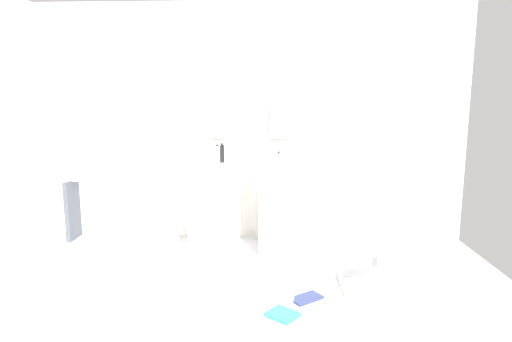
{
  "coord_description": "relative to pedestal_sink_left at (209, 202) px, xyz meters",
  "views": [
    {
      "loc": [
        0.3,
        -3.14,
        1.56
      ],
      "look_at": [
        0.15,
        0.55,
        0.95
      ],
      "focal_mm": 30.09,
      "sensor_mm": 36.0,
      "label": 1
    }
  ],
  "objects": [
    {
      "name": "ground_plane",
      "position": [
        0.36,
        -1.17,
        -0.54
      ],
      "size": [
        4.8,
        3.6,
        0.04
      ],
      "primitive_type": "cube",
      "color": "silver"
    },
    {
      "name": "rear_partition",
      "position": [
        0.36,
        0.48,
        0.78
      ],
      "size": [
        4.8,
        0.1,
        2.6
      ],
      "primitive_type": "cube",
      "color": "silver",
      "rests_on": "ground_plane"
    },
    {
      "name": "pedestal_sink_left",
      "position": [
        0.0,
        0.0,
        0.0
      ],
      "size": [
        0.5,
        0.5,
        1.04
      ],
      "color": "white",
      "rests_on": "ground_plane"
    },
    {
      "name": "pedestal_sink_right",
      "position": [
        0.72,
        0.0,
        0.0
      ],
      "size": [
        0.5,
        0.5,
        1.04
      ],
      "color": "white",
      "rests_on": "ground_plane"
    },
    {
      "name": "vanity_mirror_left",
      "position": [
        0.0,
        0.41,
        0.98
      ],
      "size": [
        0.22,
        0.03,
        0.71
      ],
      "primitive_type": "cube",
      "color": "#8C9EA8"
    },
    {
      "name": "vanity_mirror_right",
      "position": [
        0.72,
        0.41,
        0.98
      ],
      "size": [
        0.22,
        0.03,
        0.71
      ],
      "primitive_type": "cube",
      "color": "#8C9EA8"
    },
    {
      "name": "lounge_chair",
      "position": [
        1.52,
        -0.84,
        -0.17
      ],
      "size": [
        1.1,
        1.1,
        0.65
      ],
      "color": "#B7BABF",
      "rests_on": "ground_plane"
    },
    {
      "name": "towel_rack",
      "position": [
        -1.05,
        -0.88,
        0.11
      ],
      "size": [
        0.37,
        0.22,
        0.95
      ],
      "color": "#B7BABF",
      "rests_on": "ground_plane"
    },
    {
      "name": "area_rug",
      "position": [
        0.72,
        -1.29,
        -0.51
      ],
      "size": [
        1.19,
        0.79,
        0.01
      ],
      "primitive_type": "cube",
      "color": "white",
      "rests_on": "ground_plane"
    },
    {
      "name": "magazine_navy",
      "position": [
        0.93,
        -1.13,
        -0.5
      ],
      "size": [
        0.29,
        0.26,
        0.02
      ],
      "primitive_type": "cube",
      "rotation": [
        0.0,
        0.0,
        0.64
      ],
      "color": "navy",
      "rests_on": "area_rug"
    },
    {
      "name": "magazine_teal",
      "position": [
        0.74,
        -1.41,
        -0.5
      ],
      "size": [
        0.27,
        0.27,
        0.03
      ],
      "primitive_type": "cube",
      "rotation": [
        0.0,
        0.0,
        -0.66
      ],
      "color": "teal",
      "rests_on": "area_rug"
    },
    {
      "name": "coffee_mug",
      "position": [
        0.79,
        -1.17,
        -0.46
      ],
      "size": [
        0.08,
        0.08,
        0.1
      ],
      "primitive_type": "cylinder",
      "color": "white",
      "rests_on": "area_rug"
    },
    {
      "name": "soap_bottle_white",
      "position": [
        0.11,
        -0.15,
        0.51
      ],
      "size": [
        0.04,
        0.04,
        0.19
      ],
      "color": "white",
      "rests_on": "pedestal_sink_left"
    },
    {
      "name": "soap_bottle_grey",
      "position": [
        0.71,
        -0.13,
        0.48
      ],
      "size": [
        0.04,
        0.04,
        0.12
      ],
      "color": "#99999E",
      "rests_on": "pedestal_sink_right"
    },
    {
      "name": "soap_bottle_black",
      "position": [
        0.15,
        -0.07,
        0.51
      ],
      "size": [
        0.04,
        0.04,
        0.19
      ],
      "color": "black",
      "rests_on": "pedestal_sink_left"
    }
  ]
}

